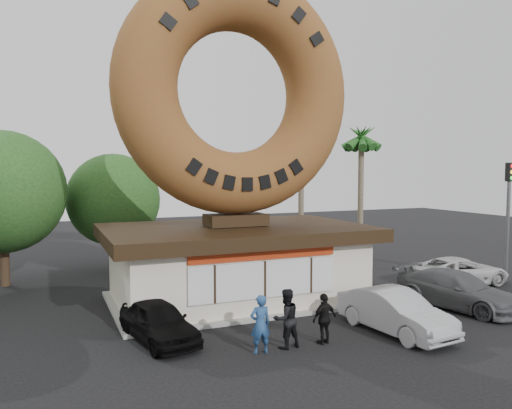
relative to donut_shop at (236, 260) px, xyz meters
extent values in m
plane|color=black|center=(0.00, -5.98, -1.77)|extent=(90.00, 90.00, 0.00)
cube|color=silver|center=(0.00, 0.02, -0.27)|extent=(10.00, 6.00, 3.00)
cube|color=#999993|center=(0.00, 0.02, -1.69)|extent=(10.60, 6.60, 0.15)
cube|color=#3F3F3F|center=(0.00, 0.02, 1.28)|extent=(10.00, 6.00, 0.10)
cube|color=black|center=(0.00, 0.02, 1.23)|extent=(11.20, 7.20, 0.55)
cube|color=silver|center=(0.00, -3.03, -0.22)|extent=(6.00, 0.12, 1.40)
cube|color=#AC2D0E|center=(0.00, -3.05, 0.78)|extent=(6.00, 0.10, 0.45)
cube|color=black|center=(0.00, 0.02, 1.78)|extent=(2.60, 1.40, 0.50)
torus|color=brown|center=(0.00, 0.02, 7.25)|extent=(10.43, 2.66, 10.43)
cylinder|color=#473321|center=(-9.50, 7.02, -0.12)|extent=(0.44, 0.44, 3.30)
sphere|color=#19461B|center=(-9.50, 7.02, 2.88)|extent=(6.00, 6.00, 6.00)
cylinder|color=#473321|center=(-4.00, 9.02, -0.34)|extent=(0.44, 0.44, 2.86)
sphere|color=#19461B|center=(-4.00, 9.02, 2.26)|extent=(5.20, 5.20, 5.20)
cylinder|color=#726651|center=(7.50, 8.02, 2.73)|extent=(0.36, 0.36, 9.00)
cylinder|color=#726651|center=(11.00, 6.52, 2.23)|extent=(0.36, 0.36, 8.00)
cylinder|color=#59595E|center=(-2.00, 10.02, 2.23)|extent=(0.18, 0.18, 8.00)
cylinder|color=#59595E|center=(-1.10, 10.02, 6.13)|extent=(1.80, 0.12, 0.12)
cube|color=#59595E|center=(-0.20, 10.02, 6.08)|extent=(0.45, 0.20, 0.12)
cylinder|color=#59595E|center=(14.00, -1.98, 1.23)|extent=(0.18, 0.18, 6.00)
cube|color=black|center=(14.00, -1.98, 3.83)|extent=(0.30, 0.28, 0.95)
sphere|color=red|center=(14.00, -2.13, 4.13)|extent=(0.18, 0.18, 0.18)
sphere|color=yellow|center=(14.00, -2.13, 3.83)|extent=(0.18, 0.18, 0.18)
sphere|color=green|center=(14.00, -2.13, 3.53)|extent=(0.18, 0.18, 0.18)
imported|color=navy|center=(-1.55, -6.19, -0.84)|extent=(0.69, 0.47, 1.85)
imported|color=black|center=(-0.60, -6.08, -0.81)|extent=(1.02, 0.85, 1.92)
imported|color=black|center=(0.74, -6.23, -0.93)|extent=(1.05, 0.62, 1.68)
imported|color=black|center=(-4.23, -3.88, -1.09)|extent=(2.36, 4.20, 1.35)
imported|color=#9D9EA2|center=(3.59, -6.25, -1.02)|extent=(2.08, 4.69, 1.50)
imported|color=#57595C|center=(7.99, -4.69, -1.01)|extent=(3.35, 5.56, 1.51)
imported|color=silver|center=(11.38, -1.51, -1.09)|extent=(5.03, 2.61, 1.36)
camera|label=1|loc=(-7.63, -20.12, 3.95)|focal=35.00mm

